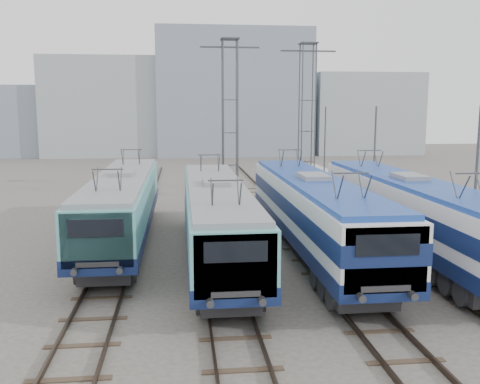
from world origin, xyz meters
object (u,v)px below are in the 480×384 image
object	(u,v)px
mast_front	(475,189)
mast_mid	(374,161)
locomotive_far_left	(123,203)
catenary_tower_west	(230,111)
catenary_tower_east	(307,111)
locomotive_center_left	(217,215)
locomotive_far_right	(410,208)
mast_rear	(325,148)
locomotive_center_right	(314,209)

from	to	relation	value
mast_front	mast_mid	xyz separation A→B (m)	(0.00, 12.00, 0.00)
locomotive_far_left	mast_front	world-z (taller)	mast_front
catenary_tower_west	catenary_tower_east	bearing A→B (deg)	17.10
catenary_tower_east	mast_front	distance (m)	22.32
locomotive_center_left	locomotive_far_right	size ratio (longest dim) A/B	0.96
mast_front	catenary_tower_east	bearing A→B (deg)	95.45
mast_mid	mast_rear	bearing A→B (deg)	90.00
mast_mid	catenary_tower_east	bearing A→B (deg)	101.86
locomotive_center_left	mast_rear	bearing A→B (deg)	63.52
catenary_tower_west	mast_rear	distance (m)	9.99
mast_front	locomotive_far_right	bearing A→B (deg)	129.31
locomotive_center_right	catenary_tower_west	bearing A→B (deg)	97.32
locomotive_far_left	catenary_tower_east	size ratio (longest dim) A/B	1.45
locomotive_far_left	mast_rear	size ratio (longest dim) A/B	2.48
catenary_tower_west	mast_rear	xyz separation A→B (m)	(8.60, 4.00, -3.14)
mast_mid	mast_front	bearing A→B (deg)	-90.00
locomotive_center_left	catenary_tower_east	distance (m)	22.09
locomotive_far_left	locomotive_center_right	bearing A→B (deg)	-20.26
catenary_tower_west	catenary_tower_east	xyz separation A→B (m)	(6.50, 2.00, 0.00)
locomotive_center_left	catenary_tower_east	size ratio (longest dim) A/B	1.43
locomotive_center_left	mast_front	size ratio (longest dim) A/B	2.46
locomotive_far_right	locomotive_far_left	bearing A→B (deg)	165.30
locomotive_center_left	locomotive_center_right	xyz separation A→B (m)	(4.50, 0.26, 0.15)
locomotive_center_right	mast_front	bearing A→B (deg)	-21.33
locomotive_far_right	mast_mid	distance (m)	9.99
locomotive_center_right	mast_mid	xyz separation A→B (m)	(6.35, 9.52, 1.20)
catenary_tower_east	locomotive_far_left	bearing A→B (deg)	-129.28
locomotive_center_right	locomotive_far_right	bearing A→B (deg)	-2.81
mast_mid	catenary_tower_west	bearing A→B (deg)	137.07
mast_rear	locomotive_far_right	bearing A→B (deg)	-94.86
mast_rear	catenary_tower_east	bearing A→B (deg)	-136.40
locomotive_far_left	mast_front	distance (m)	16.46
mast_mid	locomotive_far_left	bearing A→B (deg)	-158.01
locomotive_center_left	mast_rear	size ratio (longest dim) A/B	2.46
catenary_tower_east	mast_mid	xyz separation A→B (m)	(2.10, -10.00, -3.14)
locomotive_center_right	mast_rear	xyz separation A→B (m)	(6.35, 21.52, 1.20)
locomotive_far_left	locomotive_center_left	size ratio (longest dim) A/B	1.01
locomotive_far_left	catenary_tower_west	size ratio (longest dim) A/B	1.45
catenary_tower_east	mast_mid	distance (m)	10.69
locomotive_center_left	locomotive_far_right	distance (m)	9.00
locomotive_far_left	locomotive_center_left	bearing A→B (deg)	-38.49
locomotive_center_right	mast_rear	size ratio (longest dim) A/B	2.58
locomotive_center_left	mast_rear	xyz separation A→B (m)	(10.85, 21.78, 1.35)
catenary_tower_east	mast_front	xyz separation A→B (m)	(2.10, -22.00, -3.14)
catenary_tower_east	mast_front	world-z (taller)	catenary_tower_east
locomotive_far_right	mast_front	bearing A→B (deg)	-50.69
mast_rear	locomotive_center_left	bearing A→B (deg)	-116.48
mast_mid	locomotive_center_right	bearing A→B (deg)	-123.70
catenary_tower_west	mast_front	bearing A→B (deg)	-66.73
catenary_tower_west	mast_mid	bearing A→B (deg)	-42.93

